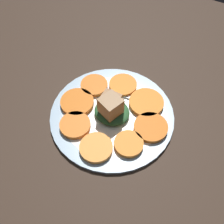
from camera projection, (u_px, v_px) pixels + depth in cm
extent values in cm
cube|color=#38281E|center=(112.00, 119.00, 71.71)|extent=(120.00, 120.00, 2.00)
cylinder|color=#99B7D1|center=(112.00, 116.00, 70.47)|extent=(30.97, 30.97, 1.00)
cylinder|color=white|center=(112.00, 115.00, 70.43)|extent=(24.77, 24.77, 1.00)
cylinder|color=#F99539|center=(96.00, 148.00, 64.08)|extent=(7.69, 7.69, 1.13)
cylinder|color=orange|center=(129.00, 144.00, 64.64)|extent=(6.87, 6.87, 1.13)
cylinder|color=orange|center=(151.00, 127.00, 67.15)|extent=(8.22, 8.22, 1.13)
cylinder|color=orange|center=(146.00, 103.00, 71.28)|extent=(8.84, 8.84, 1.13)
cylinder|color=orange|center=(123.00, 85.00, 74.58)|extent=(7.34, 7.34, 1.13)
cylinder|color=orange|center=(94.00, 85.00, 74.53)|extent=(7.18, 7.18, 1.13)
cylinder|color=orange|center=(77.00, 102.00, 71.37)|extent=(8.50, 8.50, 1.13)
cylinder|color=orange|center=(75.00, 125.00, 67.51)|extent=(7.47, 7.47, 1.13)
ellipsoid|color=#2D6033|center=(112.00, 112.00, 69.07)|extent=(8.86, 7.98, 2.20)
cube|color=olive|center=(110.00, 103.00, 66.55)|extent=(4.46, 4.46, 4.35)
cube|color=#9E754C|center=(111.00, 106.00, 65.87)|extent=(5.98, 5.98, 4.60)
cube|color=olive|center=(114.00, 103.00, 66.90)|extent=(4.61, 4.61, 3.62)
cube|color=silver|center=(119.00, 94.00, 73.41)|extent=(11.38, 1.80, 0.40)
cube|color=silver|center=(142.00, 101.00, 71.98)|extent=(1.51, 2.39, 0.40)
cube|color=silver|center=(154.00, 102.00, 71.84)|extent=(4.47, 0.58, 0.40)
cube|color=silver|center=(153.00, 104.00, 71.49)|extent=(4.47, 0.58, 0.40)
cube|color=silver|center=(152.00, 106.00, 71.15)|extent=(4.47, 0.58, 0.40)
cube|color=silver|center=(151.00, 108.00, 70.80)|extent=(4.47, 0.58, 0.40)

